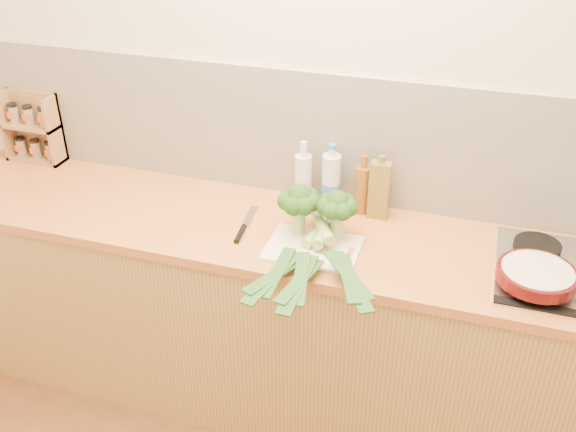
# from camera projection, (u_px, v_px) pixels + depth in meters

# --- Properties ---
(room_shell) EXTENTS (3.50, 3.50, 3.50)m
(room_shell) POSITION_uv_depth(u_px,v_px,m) (322.00, 138.00, 2.59)
(room_shell) COLOR beige
(room_shell) RESTS_ON ground
(counter) EXTENTS (3.20, 0.62, 0.90)m
(counter) POSITION_uv_depth(u_px,v_px,m) (300.00, 320.00, 2.72)
(counter) COLOR #B08949
(counter) RESTS_ON ground
(chopping_board) EXTENTS (0.34, 0.26, 0.01)m
(chopping_board) POSITION_uv_depth(u_px,v_px,m) (313.00, 248.00, 2.38)
(chopping_board) COLOR silver
(chopping_board) RESTS_ON counter
(broccoli_left) EXTENTS (0.16, 0.16, 0.21)m
(broccoli_left) POSITION_uv_depth(u_px,v_px,m) (299.00, 201.00, 2.38)
(broccoli_left) COLOR #A0C271
(broccoli_left) RESTS_ON chopping_board
(broccoli_right) EXTENTS (0.15, 0.15, 0.20)m
(broccoli_right) POSITION_uv_depth(u_px,v_px,m) (337.00, 207.00, 2.35)
(broccoli_right) COLOR #A0C271
(broccoli_right) RESTS_ON chopping_board
(leek_front) EXTENTS (0.19, 0.64, 0.04)m
(leek_front) POSITION_uv_depth(u_px,v_px,m) (304.00, 246.00, 2.34)
(leek_front) COLOR white
(leek_front) RESTS_ON chopping_board
(leek_mid) EXTENTS (0.10, 0.68, 0.04)m
(leek_mid) POSITION_uv_depth(u_px,v_px,m) (317.00, 245.00, 2.31)
(leek_mid) COLOR white
(leek_mid) RESTS_ON chopping_board
(leek_back) EXTENTS (0.38, 0.61, 0.04)m
(leek_back) POSITION_uv_depth(u_px,v_px,m) (330.00, 241.00, 2.30)
(leek_back) COLOR white
(leek_back) RESTS_ON chopping_board
(chefs_knife) EXTENTS (0.06, 0.29, 0.02)m
(chefs_knife) POSITION_uv_depth(u_px,v_px,m) (243.00, 229.00, 2.48)
(chefs_knife) COLOR silver
(chefs_knife) RESTS_ON counter
(skillet) EXTENTS (0.38, 0.26, 0.05)m
(skillet) POSITION_uv_depth(u_px,v_px,m) (538.00, 275.00, 2.14)
(skillet) COLOR #450B0C
(skillet) RESTS_ON gas_hob
(spice_rack) EXTENTS (0.27, 0.11, 0.33)m
(spice_rack) POSITION_uv_depth(u_px,v_px,m) (34.00, 131.00, 2.97)
(spice_rack) COLOR #A27545
(spice_rack) RESTS_ON counter
(oil_tin) EXTENTS (0.08, 0.05, 0.27)m
(oil_tin) POSITION_uv_depth(u_px,v_px,m) (379.00, 190.00, 2.52)
(oil_tin) COLOR olive
(oil_tin) RESTS_ON counter
(glass_bottle) EXTENTS (0.07, 0.07, 0.28)m
(glass_bottle) POSITION_uv_depth(u_px,v_px,m) (303.00, 179.00, 2.61)
(glass_bottle) COLOR silver
(glass_bottle) RESTS_ON counter
(amber_bottle) EXTENTS (0.06, 0.06, 0.25)m
(amber_bottle) POSITION_uv_depth(u_px,v_px,m) (363.00, 189.00, 2.57)
(amber_bottle) COLOR brown
(amber_bottle) RESTS_ON counter
(water_bottle) EXTENTS (0.08, 0.08, 0.27)m
(water_bottle) POSITION_uv_depth(u_px,v_px,m) (331.00, 184.00, 2.58)
(water_bottle) COLOR silver
(water_bottle) RESTS_ON counter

